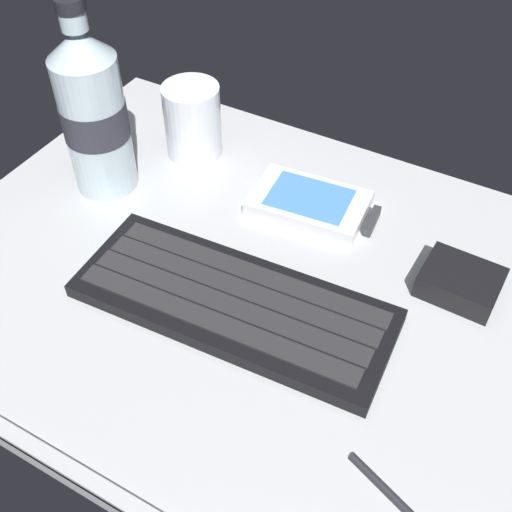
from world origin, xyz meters
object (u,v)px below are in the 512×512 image
water_bottle (93,113)px  stylus_pen (400,502)px  juice_cup (193,124)px  handheld_device (315,204)px  keyboard (233,302)px  charger_block (460,282)px

water_bottle → stylus_pen: bearing=-24.3°
juice_cup → water_bottle: size_ratio=0.41×
handheld_device → keyboard: bearing=-92.4°
keyboard → charger_block: 20.93cm
keyboard → handheld_device: bearing=87.6°
handheld_device → charger_block: bearing=-12.9°
handheld_device → stylus_pen: (18.83, -25.46, -0.38)cm
water_bottle → stylus_pen: 45.47cm
handheld_device → charger_block: (16.55, -3.78, 0.47)cm
keyboard → stylus_pen: keyboard is taller
keyboard → charger_block: bearing=34.7°
keyboard → water_bottle: (-21.20, 8.62, 8.20)cm
juice_cup → keyboard: bearing=-48.7°
water_bottle → stylus_pen: size_ratio=2.19×
charger_block → handheld_device: bearing=167.1°
handheld_device → charger_block: charger_block is taller
handheld_device → stylus_pen: handheld_device is taller
keyboard → juice_cup: (-15.87, 18.06, 3.10)cm
water_bottle → juice_cup: bearing=60.6°
handheld_device → water_bottle: (-21.85, -7.08, 8.28)cm
handheld_device → juice_cup: bearing=171.9°
juice_cup → stylus_pen: bearing=-38.2°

